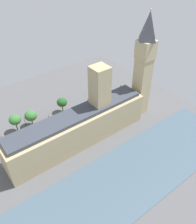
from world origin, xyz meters
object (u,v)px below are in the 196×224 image
pedestrian_under_trees (11,157)px  car_yellow_cab_near_tower (103,107)px  plane_tree_leading (31,116)px  street_lamp_slot_12 (25,120)px  car_white_kerbside (20,139)px  plane_tree_slot_10 (62,102)px  plane_tree_trailing (99,85)px  parliament_building (81,125)px  car_blue_midblock (79,115)px  car_dark_green_opposite_hall (90,108)px  pedestrian_by_river_gate (19,153)px  plane_tree_slot_11 (15,120)px  pedestrian_corner (99,115)px  double_decker_bus_far_end (53,126)px  clock_tower (144,65)px

pedestrian_under_trees → car_yellow_cab_near_tower: bearing=-57.5°
plane_tree_leading → street_lamp_slot_12: plane_tree_leading is taller
car_white_kerbside → plane_tree_slot_10: plane_tree_slot_10 is taller
car_yellow_cab_near_tower → street_lamp_slot_12: street_lamp_slot_12 is taller
plane_tree_trailing → plane_tree_leading: (-2.20, 45.35, -0.60)m
car_yellow_cab_near_tower → plane_tree_leading: bearing=-111.2°
car_yellow_cab_near_tower → car_white_kerbside: size_ratio=1.13×
parliament_building → car_yellow_cab_near_tower: 29.16m
pedestrian_under_trees → car_blue_midblock: bearing=-53.1°
car_dark_green_opposite_hall → pedestrian_by_river_gate: car_dark_green_opposite_hall is taller
car_blue_midblock → car_white_kerbside: (1.70, 32.86, 0.00)m
plane_tree_slot_11 → street_lamp_slot_12: plane_tree_slot_11 is taller
car_dark_green_opposite_hall → car_white_kerbside: same height
car_yellow_cab_near_tower → plane_tree_leading: (10.60, 38.66, 5.49)m
pedestrian_corner → pedestrian_under_trees: bearing=-9.5°
street_lamp_slot_12 → car_dark_green_opposite_hall: bearing=-103.1°
pedestrian_under_trees → double_decker_bus_far_end: bearing=-50.2°
clock_tower → pedestrian_by_river_gate: size_ratio=34.67×
car_dark_green_opposite_hall → plane_tree_slot_10: (7.48, 13.50, 5.49)m
parliament_building → car_dark_green_opposite_hall: bearing=-46.0°
car_dark_green_opposite_hall → street_lamp_slot_12: bearing=74.9°
parliament_building → car_yellow_cab_near_tower: (13.55, -24.41, -8.40)m
plane_tree_slot_11 → pedestrian_corner: bearing=-110.7°
car_yellow_cab_near_tower → double_decker_bus_far_end: bearing=-97.3°
plane_tree_trailing → plane_tree_leading: bearing=92.8°
plane_tree_slot_11 → plane_tree_trailing: bearing=-88.2°
plane_tree_slot_11 → plane_tree_slot_10: bearing=-90.0°
parliament_building → plane_tree_slot_10: size_ratio=7.95×
clock_tower → plane_tree_slot_11: (25.12, 60.63, -21.03)m
plane_tree_slot_10 → parliament_building: bearing=170.0°
car_blue_midblock → pedestrian_corner: 10.88m
car_dark_green_opposite_hall → plane_tree_slot_10: plane_tree_slot_10 is taller
clock_tower → car_dark_green_opposite_hall: clock_tower is taller
plane_tree_leading → plane_tree_slot_11: bearing=86.0°
clock_tower → car_yellow_cab_near_tower: 33.82m
pedestrian_under_trees → plane_tree_slot_11: 19.19m
car_yellow_cab_near_tower → plane_tree_slot_11: (11.16, 46.57, 6.37)m
car_blue_midblock → plane_tree_slot_11: bearing=-111.5°
parliament_building → car_yellow_cab_near_tower: size_ratio=14.29×
clock_tower → car_blue_midblock: size_ratio=11.18×
plane_tree_leading → pedestrian_corner: bearing=-114.3°
pedestrian_under_trees → plane_tree_leading: plane_tree_leading is taller
pedestrian_under_trees → plane_tree_leading: (14.69, -17.52, 5.69)m
street_lamp_slot_12 → clock_tower: bearing=-114.9°
double_decker_bus_far_end → plane_tree_slot_10: 16.29m
car_white_kerbside → street_lamp_slot_12: street_lamp_slot_12 is taller
car_dark_green_opposite_hall → car_white_kerbside: size_ratio=1.07×
car_dark_green_opposite_hall → plane_tree_leading: 33.31m
parliament_building → pedestrian_under_trees: 34.24m
car_yellow_cab_near_tower → plane_tree_slot_10: size_ratio=0.56×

